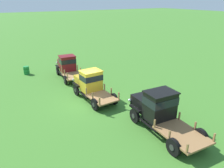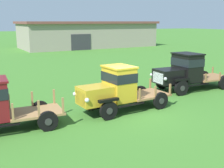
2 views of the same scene
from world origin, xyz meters
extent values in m
plane|color=#3D7528|center=(0.00, 0.00, 0.00)|extent=(240.00, 240.00, 0.00)
cube|color=gray|center=(13.01, 33.33, 1.96)|extent=(22.00, 9.01, 3.91)
cube|color=brown|center=(13.01, 33.33, 4.09)|extent=(22.60, 9.81, 0.36)
cube|color=#2D2D33|center=(9.71, 28.79, 1.20)|extent=(3.20, 0.08, 2.40)
cylinder|color=black|center=(-4.22, -0.29, 0.41)|extent=(0.83, 0.23, 0.82)
cylinder|color=#2D2D2D|center=(-4.23, -0.39, 0.41)|extent=(0.29, 0.05, 0.29)
cylinder|color=black|center=(-4.09, 1.32, 0.41)|extent=(0.83, 0.23, 0.82)
cylinder|color=#2D2D2D|center=(-4.09, 1.42, 0.41)|extent=(0.29, 0.05, 0.29)
cube|color=black|center=(-5.76, 0.64, 0.49)|extent=(4.40, 1.23, 0.12)
cube|color=#9E7547|center=(-4.48, 0.54, 0.60)|extent=(2.28, 1.78, 0.10)
cube|color=#9E7547|center=(-5.51, -0.15, 0.97)|extent=(0.09, 0.09, 0.65)
cube|color=#9E7547|center=(-5.39, 1.39, 0.97)|extent=(0.09, 0.09, 0.65)
cube|color=#9E7547|center=(-4.54, -0.22, 0.97)|extent=(0.09, 0.09, 0.65)
cube|color=#9E7547|center=(-4.42, 1.31, 0.97)|extent=(0.09, 0.09, 0.65)
cube|color=#9E7547|center=(-3.57, -0.30, 0.97)|extent=(0.09, 0.09, 0.65)
cube|color=#9E7547|center=(-3.45, 1.23, 0.97)|extent=(0.09, 0.09, 0.65)
cylinder|color=black|center=(-1.49, -0.36, 0.43)|extent=(0.87, 0.18, 0.87)
cylinder|color=#2D2D2D|center=(-1.49, -0.44, 0.43)|extent=(0.30, 0.04, 0.30)
cylinder|color=black|center=(-1.56, 1.29, 0.43)|extent=(0.87, 0.18, 0.87)
cylinder|color=#2D2D2D|center=(-1.56, 1.38, 0.43)|extent=(0.30, 0.04, 0.30)
cylinder|color=black|center=(1.54, -0.23, 0.43)|extent=(0.87, 0.18, 0.87)
cylinder|color=#2D2D2D|center=(1.55, -0.32, 0.43)|extent=(0.30, 0.04, 0.30)
cylinder|color=black|center=(1.47, 1.42, 0.43)|extent=(0.87, 0.18, 0.87)
cylinder|color=#2D2D2D|center=(1.47, 1.51, 0.43)|extent=(0.30, 0.04, 0.30)
cube|color=black|center=(-0.12, 0.53, 0.51)|extent=(4.42, 1.09, 0.12)
cube|color=gold|center=(-1.75, 0.46, 0.99)|extent=(1.55, 1.22, 0.83)
cube|color=silver|center=(-2.47, 0.43, 0.95)|extent=(0.10, 0.91, 0.62)
sphere|color=silver|center=(-2.46, -0.19, 1.01)|extent=(0.20, 0.20, 0.20)
sphere|color=silver|center=(-2.51, 1.04, 1.01)|extent=(0.20, 0.20, 0.20)
cube|color=black|center=(-1.49, -0.36, 0.92)|extent=(1.00, 0.24, 0.12)
cube|color=black|center=(-1.56, 1.29, 0.92)|extent=(1.00, 0.24, 0.12)
cube|color=gold|center=(-0.44, 0.51, 1.37)|extent=(1.17, 1.50, 1.59)
cube|color=black|center=(-0.44, 0.51, 1.73)|extent=(1.22, 1.53, 0.44)
cube|color=gold|center=(-0.44, 0.51, 2.20)|extent=(1.28, 1.57, 0.08)
cube|color=black|center=(-0.30, -0.29, 0.49)|extent=(1.56, 0.21, 0.05)
cube|color=black|center=(-0.37, 1.32, 0.49)|extent=(1.56, 0.21, 0.05)
cube|color=olive|center=(1.19, 0.58, 0.62)|extent=(2.22, 1.74, 0.10)
cube|color=olive|center=(0.25, -0.24, 0.94)|extent=(0.08, 0.08, 0.54)
cube|color=olive|center=(0.19, 1.32, 0.94)|extent=(0.08, 0.08, 0.54)
cube|color=olive|center=(1.22, -0.20, 0.94)|extent=(0.08, 0.08, 0.54)
cube|color=olive|center=(1.15, 1.36, 0.94)|extent=(0.08, 0.08, 0.54)
cube|color=olive|center=(2.19, -0.16, 0.94)|extent=(0.08, 0.08, 0.54)
cube|color=olive|center=(2.12, 1.40, 0.94)|extent=(0.08, 0.08, 0.54)
cylinder|color=black|center=(4.28, 1.23, 0.46)|extent=(0.93, 0.25, 0.92)
cylinder|color=#2D2D2D|center=(4.28, 1.12, 0.46)|extent=(0.32, 0.05, 0.32)
cylinder|color=black|center=(4.39, 3.13, 0.46)|extent=(0.93, 0.25, 0.92)
cylinder|color=#2D2D2D|center=(4.40, 3.25, 0.46)|extent=(0.32, 0.05, 0.32)
cylinder|color=black|center=(7.90, 2.93, 0.46)|extent=(0.93, 0.25, 0.92)
cylinder|color=#2D2D2D|center=(7.90, 3.04, 0.46)|extent=(0.32, 0.05, 0.32)
cube|color=black|center=(6.04, 2.08, 0.54)|extent=(5.10, 1.34, 0.12)
cube|color=black|center=(4.10, 2.20, 1.03)|extent=(1.67, 1.43, 0.86)
cube|color=silver|center=(3.33, 2.24, 0.99)|extent=(0.12, 1.05, 0.65)
sphere|color=silver|center=(3.28, 1.53, 1.06)|extent=(0.20, 0.20, 0.20)
sphere|color=silver|center=(3.37, 2.96, 1.06)|extent=(0.20, 0.20, 0.20)
cube|color=black|center=(4.28, 1.23, 0.97)|extent=(1.07, 0.26, 0.12)
cube|color=black|center=(4.39, 3.13, 0.97)|extent=(1.07, 0.26, 0.12)
cube|color=black|center=(5.50, 2.11, 1.45)|extent=(1.31, 1.75, 1.69)
cube|color=black|center=(5.50, 2.11, 1.82)|extent=(1.36, 1.79, 0.47)
cube|color=black|center=(5.50, 2.11, 2.33)|extent=(1.43, 1.83, 0.08)
cube|color=black|center=(5.56, 1.17, 0.52)|extent=(1.70, 0.24, 0.05)
cube|color=black|center=(5.67, 3.04, 0.52)|extent=(1.70, 0.24, 0.05)
cube|color=olive|center=(7.44, 2.00, 0.65)|extent=(2.79, 2.06, 0.10)
cube|color=olive|center=(6.18, 1.17, 0.93)|extent=(0.08, 0.08, 0.46)
cube|color=olive|center=(6.29, 2.97, 0.93)|extent=(0.08, 0.08, 0.46)
cube|color=olive|center=(7.39, 1.09, 0.93)|extent=(0.08, 0.08, 0.46)
cube|color=olive|center=(7.49, 2.90, 0.93)|extent=(0.08, 0.08, 0.46)
cube|color=olive|center=(8.70, 2.83, 0.93)|extent=(0.08, 0.08, 0.46)
camera|label=1|loc=(13.88, -6.19, 7.38)|focal=35.00mm
camera|label=2|loc=(-7.19, -10.79, 4.32)|focal=45.00mm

